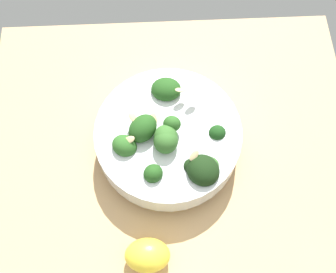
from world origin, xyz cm
name	(u,v)px	position (x,y,z in cm)	size (l,w,h in cm)	color
ground_plane	(173,180)	(0.00, 0.00, -2.42)	(59.40, 59.40, 4.84)	tan
bowl_of_broccoli	(168,138)	(0.55, -4.48, 4.02)	(22.02, 22.02, 9.64)	white
lemon_wedge	(147,255)	(4.25, 12.48, 2.23)	(6.37, 4.85, 4.46)	yellow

